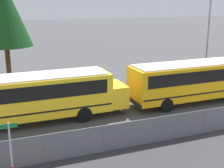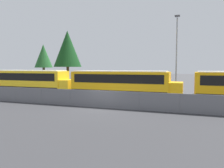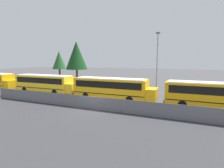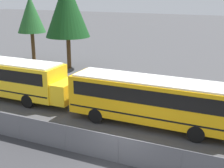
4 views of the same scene
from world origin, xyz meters
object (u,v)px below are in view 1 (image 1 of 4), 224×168
object	(u,v)px
school_bus_2	(198,78)
street_sign	(11,151)
school_bus_1	(33,95)
tree_1	(4,11)
light_pole	(209,25)

from	to	relation	value
school_bus_2	street_sign	size ratio (longest dim) A/B	4.26
school_bus_1	street_sign	size ratio (longest dim) A/B	4.26
school_bus_2	tree_1	xyz separation A→B (m)	(-12.90, 10.70, 4.66)
light_pole	tree_1	bearing A→B (deg)	164.41
tree_1	light_pole	bearing A→B (deg)	-15.59
school_bus_2	light_pole	distance (m)	8.34
school_bus_1	light_pole	bearing A→B (deg)	17.24
tree_1	school_bus_1	bearing A→B (deg)	-85.48
street_sign	tree_1	xyz separation A→B (m)	(1.02, 16.78, 5.03)
school_bus_1	school_bus_2	distance (m)	12.09
school_bus_2	tree_1	bearing A→B (deg)	140.32
school_bus_2	tree_1	world-z (taller)	tree_1
school_bus_1	tree_1	distance (m)	11.38
school_bus_2	light_pole	world-z (taller)	light_pole
street_sign	light_pole	xyz separation A→B (m)	(19.01, 11.76, 3.73)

